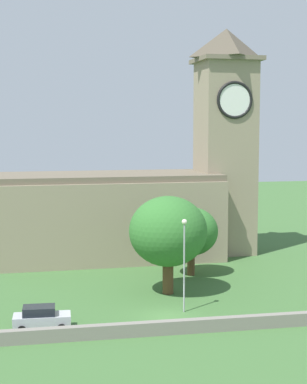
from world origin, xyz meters
name	(u,v)px	position (x,y,z in m)	size (l,w,h in m)	color
ground_plane	(137,274)	(0.00, 15.00, 0.00)	(200.00, 200.00, 0.00)	#3D6633
church	(142,195)	(2.15, 23.96, 7.33)	(30.60, 12.21, 26.90)	gray
quay_barrier	(179,327)	(0.00, -4.01, 0.51)	(58.81, 0.70, 1.01)	gray
car_silver	(41,318)	(-10.05, -1.13, 0.91)	(4.38, 2.30, 1.80)	silver
streetlamp_west_mid	(184,251)	(1.66, 1.12, 5.13)	(0.44, 0.44, 7.80)	#9EA0A5
tree_riverside_west	(191,232)	(5.45, 13.41, 4.56)	(5.54, 5.54, 7.09)	brown
tree_riverside_east	(168,232)	(1.57, 6.93, 5.79)	(7.17, 7.17, 9.05)	brown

